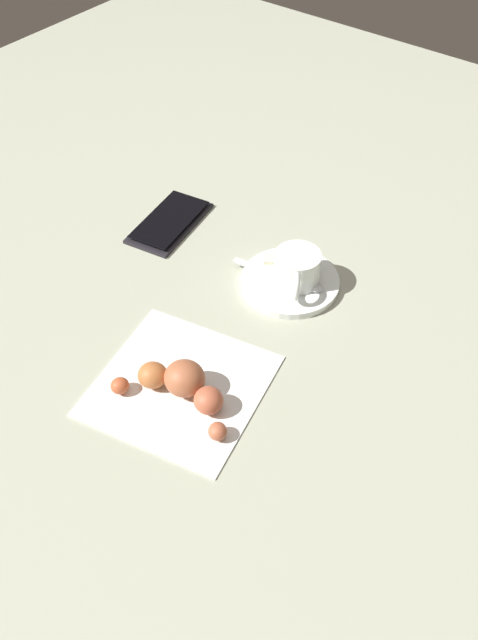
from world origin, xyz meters
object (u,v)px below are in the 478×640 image
Objects in this scene: sugar_packet at (285,260)px; saucer at (290,282)px; croissant at (181,385)px; teaspoon at (293,280)px; espresso_cup at (297,268)px; napkin at (180,385)px; cell_phone at (170,222)px.

saucer is at bearing 103.67° from sugar_packet.
croissant is (-0.24, -0.01, 0.02)m from saucer.
sugar_packet is (0.03, 0.03, 0.00)m from teaspoon.
teaspoon is at bearing 130.59° from espresso_cup.
teaspoon is (-0.00, -0.01, 0.01)m from saucer.
croissant reaches higher than saucer.
croissant is at bearing -178.15° from saucer.
teaspoon is 0.71× the size of napkin.
croissant is (-0.26, -0.03, 0.01)m from sugar_packet.
espresso_cup is 0.54× the size of cell_phone.
espresso_cup is 0.24m from croissant.
sugar_packet is at bearing 7.39° from croissant.
teaspoon is 0.22m from napkin.
teaspoon is 2.28× the size of sugar_packet.
croissant is (-0.23, -0.00, 0.01)m from teaspoon.
teaspoon reaches higher than sugar_packet.
espresso_cup reaches higher than croissant.
sugar_packet is 0.26m from croissant.
saucer is at bearing 98.08° from espresso_cup.
cell_phone is (0.00, 0.23, -0.01)m from teaspoon.
cell_phone is at bearing 43.98° from napkin.
teaspoon reaches higher than saucer.
espresso_cup is 0.60× the size of teaspoon.
espresso_cup reaches higher than napkin.
espresso_cup reaches higher than cell_phone.
teaspoon is 0.23m from croissant.
saucer and cell_phone have the same top height.
saucer is 0.01m from teaspoon.
cell_phone is (-0.00, 0.23, -0.03)m from espresso_cup.
saucer is 1.66× the size of espresso_cup.
cell_phone is at bearing -24.70° from sugar_packet.
sugar_packet is at bearing 5.08° from napkin.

